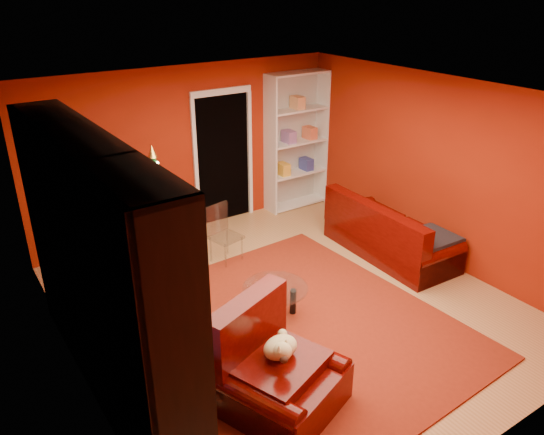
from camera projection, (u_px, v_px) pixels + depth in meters
floor at (290, 306)px, 6.66m from camera, size 5.00×5.50×0.05m
ceiling at (293, 94)px, 5.57m from camera, size 5.00×5.50×0.05m
wall_back at (188, 150)px, 8.22m from camera, size 5.00×0.05×2.60m
wall_left at (67, 270)px, 4.84m from camera, size 0.05×5.50×2.60m
wall_right at (438, 170)px, 7.39m from camera, size 0.05×5.50×2.60m
doorway at (223, 160)px, 8.59m from camera, size 1.06×0.60×2.16m
rug at (298, 327)px, 6.20m from camera, size 3.43×3.94×0.02m
media_unit at (101, 274)px, 4.83m from camera, size 0.58×3.35×2.56m
christmas_tree at (158, 211)px, 7.13m from camera, size 1.11×1.11×1.81m
gift_box_teal at (99, 272)px, 7.11m from camera, size 0.29×0.29×0.27m
gift_box_green at (152, 257)px, 7.49m from camera, size 0.32×0.32×0.28m
gift_box_red at (120, 254)px, 7.64m from camera, size 0.28×0.28×0.22m
white_bookshelf at (297, 142)px, 9.10m from camera, size 1.12×0.41×2.41m
armchair at (282, 370)px, 4.90m from camera, size 1.41×1.41×0.85m
dog at (280, 347)px, 4.88m from camera, size 0.48×0.42×0.28m
sofa at (392, 227)px, 7.71m from camera, size 0.96×2.04×0.87m
coffee_table at (275, 301)px, 6.35m from camera, size 0.85×0.85×0.49m
acrylic_chair at (226, 237)px, 7.53m from camera, size 0.47×0.50×0.76m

